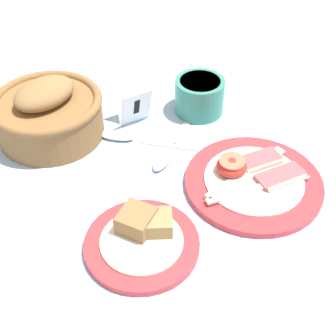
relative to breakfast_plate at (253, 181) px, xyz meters
The scene contains 8 objects.
ground_plane 0.07m from the breakfast_plate, behind, with size 3.00×3.00×0.00m, color #93B2DB.
breakfast_plate is the anchor object (origin of this frame).
bread_plate 0.22m from the breakfast_plate, behind, with size 0.17×0.17×0.05m.
sugar_cup 0.23m from the breakfast_plate, 79.46° to the left, with size 0.10×0.10×0.07m.
bread_basket 0.39m from the breakfast_plate, 127.74° to the left, with size 0.20×0.20×0.11m.
number_card 0.28m from the breakfast_plate, 107.85° to the left, with size 0.06×0.05×0.07m.
teaspoon_by_saucer 0.17m from the breakfast_plate, 117.75° to the left, with size 0.17×0.13×0.01m.
teaspoon_near_cup 0.25m from the breakfast_plate, 119.56° to the left, with size 0.15×0.15×0.01m.
Camera 1 is at (-0.35, -0.41, 0.56)m, focal length 50.00 mm.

